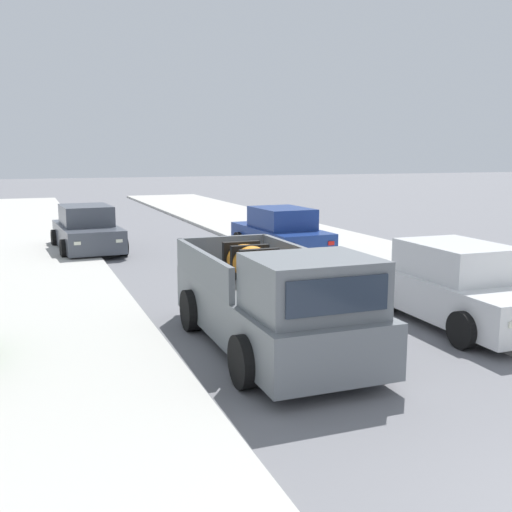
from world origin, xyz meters
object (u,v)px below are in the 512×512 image
object	(u,v)px
pickup_truck	(273,302)
car_left_mid	(87,230)
car_right_mid	(457,286)
car_left_near	(281,233)

from	to	relation	value
pickup_truck	car_left_mid	distance (m)	11.65
car_left_mid	car_right_mid	xyz separation A→B (m)	(5.75, -11.29, 0.00)
car_left_near	car_left_mid	bearing A→B (deg)	152.07
pickup_truck	car_left_near	bearing A→B (deg)	65.57
car_left_mid	pickup_truck	bearing A→B (deg)	-81.01
car_left_near	car_right_mid	world-z (taller)	same
pickup_truck	car_left_near	xyz separation A→B (m)	(3.86, 8.49, -0.10)
car_left_mid	car_right_mid	size ratio (longest dim) A/B	1.01
car_left_near	car_right_mid	xyz separation A→B (m)	(0.07, -8.28, 0.00)
car_left_near	car_left_mid	world-z (taller)	same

